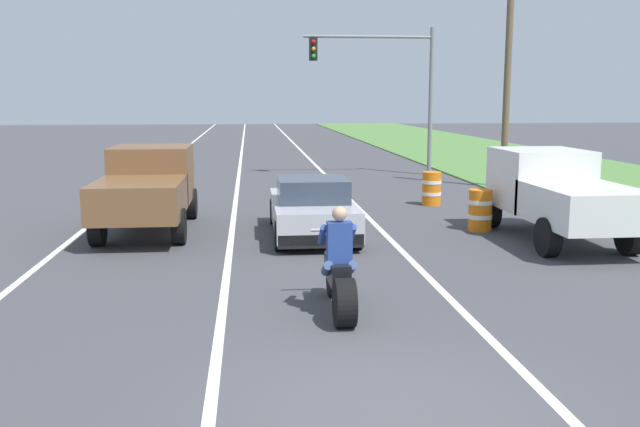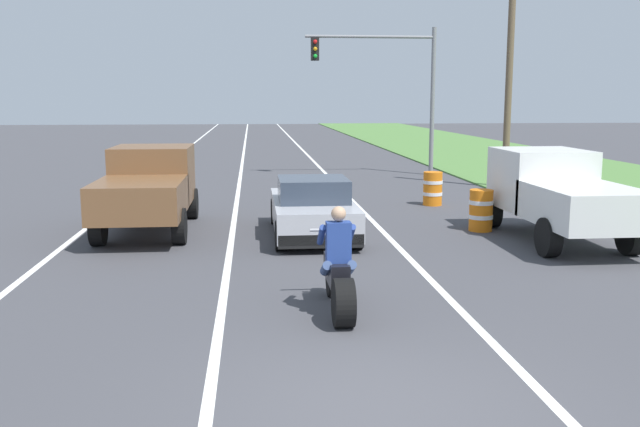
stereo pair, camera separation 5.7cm
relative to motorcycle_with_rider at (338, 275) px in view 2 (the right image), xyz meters
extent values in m
plane|color=#424247|center=(0.06, -3.32, -0.59)|extent=(160.00, 160.00, 0.00)
cube|color=white|center=(-5.34, 16.68, -0.59)|extent=(0.14, 120.00, 0.01)
cube|color=white|center=(1.86, 16.68, -0.59)|extent=(0.14, 120.00, 0.01)
cube|color=white|center=(-1.74, 16.68, -0.59)|extent=(0.14, 120.00, 0.01)
cube|color=#517F3D|center=(11.98, 16.68, -0.56)|extent=(10.00, 120.00, 0.06)
cylinder|color=black|center=(0.00, -0.60, -0.25)|extent=(0.28, 0.69, 0.69)
cylinder|color=black|center=(0.00, 0.95, -0.28)|extent=(0.12, 0.63, 0.63)
cube|color=black|center=(0.00, 0.23, 0.02)|extent=(0.28, 1.10, 0.36)
cylinder|color=#B2B2B7|center=(0.00, 0.87, 0.09)|extent=(0.08, 0.36, 0.73)
cylinder|color=#A5A5AA|center=(0.00, 0.85, 0.52)|extent=(0.70, 0.05, 0.05)
cube|color=navy|center=(0.00, 0.00, 0.50)|extent=(0.36, 0.24, 0.60)
sphere|color=tan|center=(0.00, 0.00, 0.92)|extent=(0.22, 0.22, 0.22)
cylinder|color=#384C7A|center=(-0.18, 0.03, 0.10)|extent=(0.14, 0.47, 0.32)
cylinder|color=navy|center=(-0.22, 0.30, 0.55)|extent=(0.10, 0.51, 0.40)
cylinder|color=#384C7A|center=(0.18, 0.03, 0.10)|extent=(0.14, 0.47, 0.32)
cylinder|color=navy|center=(0.22, 0.30, 0.55)|extent=(0.10, 0.51, 0.40)
cube|color=#B7B7BC|center=(0.14, 6.03, -0.07)|extent=(1.80, 4.30, 0.64)
cube|color=#333D4C|center=(0.14, 5.83, 0.51)|extent=(1.56, 1.70, 0.52)
cube|color=black|center=(0.14, 3.98, -0.31)|extent=(1.76, 0.20, 0.28)
cylinder|color=black|center=(-0.66, 7.63, -0.27)|extent=(0.24, 0.64, 0.64)
cylinder|color=black|center=(0.94, 7.63, -0.27)|extent=(0.24, 0.64, 0.64)
cylinder|color=black|center=(-0.66, 4.43, -0.27)|extent=(0.24, 0.64, 0.64)
cylinder|color=black|center=(0.94, 4.43, -0.27)|extent=(0.24, 0.64, 0.64)
cube|color=brown|center=(-3.72, 7.87, 0.69)|extent=(1.90, 2.10, 1.40)
cube|color=#333D4C|center=(-3.72, 8.22, 1.07)|extent=(1.67, 0.29, 0.57)
cube|color=brown|center=(-3.72, 5.62, 0.39)|extent=(1.90, 2.70, 0.80)
cylinder|color=black|center=(-4.59, 8.67, -0.19)|extent=(0.28, 0.80, 0.80)
cylinder|color=black|center=(-2.85, 8.67, -0.19)|extent=(0.28, 0.80, 0.80)
cylinder|color=black|center=(-4.59, 5.32, -0.19)|extent=(0.28, 0.80, 0.80)
cylinder|color=black|center=(-2.85, 5.32, -0.19)|extent=(0.28, 0.80, 0.80)
cube|color=silver|center=(5.55, 5.89, 0.69)|extent=(1.90, 2.10, 1.40)
cube|color=#333D4C|center=(5.55, 6.24, 1.07)|extent=(1.67, 0.29, 0.57)
cube|color=silver|center=(5.55, 3.64, 0.39)|extent=(1.90, 2.70, 0.80)
cylinder|color=black|center=(4.68, 6.69, -0.19)|extent=(0.28, 0.80, 0.80)
cylinder|color=black|center=(6.42, 6.69, -0.19)|extent=(0.28, 0.80, 0.80)
cylinder|color=black|center=(4.68, 3.34, -0.19)|extent=(0.28, 0.80, 0.80)
cylinder|color=black|center=(6.42, 3.34, -0.19)|extent=(0.28, 0.80, 0.80)
cylinder|color=gray|center=(6.18, 18.52, 2.41)|extent=(0.18, 0.18, 6.00)
cylinder|color=gray|center=(3.55, 18.52, 5.01)|extent=(5.26, 0.12, 0.12)
cube|color=black|center=(1.33, 18.52, 4.51)|extent=(0.32, 0.24, 0.90)
sphere|color=red|center=(1.33, 18.38, 4.79)|extent=(0.16, 0.16, 0.16)
sphere|color=orange|center=(1.33, 18.38, 4.51)|extent=(0.16, 0.16, 0.16)
sphere|color=green|center=(1.33, 18.38, 4.23)|extent=(0.16, 0.16, 0.16)
cylinder|color=brown|center=(7.73, 14.07, 3.29)|extent=(0.24, 0.24, 7.77)
cylinder|color=orange|center=(4.23, 6.20, -0.09)|extent=(0.56, 0.56, 1.00)
cylinder|color=white|center=(4.23, 6.20, 0.11)|extent=(0.58, 0.58, 0.10)
cylinder|color=white|center=(4.23, 6.20, -0.24)|extent=(0.58, 0.58, 0.10)
cylinder|color=orange|center=(4.11, 10.30, -0.09)|extent=(0.56, 0.56, 1.00)
cylinder|color=white|center=(4.11, 10.30, 0.11)|extent=(0.58, 0.58, 0.10)
cylinder|color=white|center=(4.11, 10.30, -0.24)|extent=(0.58, 0.58, 0.10)
camera|label=1|loc=(-1.29, -9.92, 2.58)|focal=39.16mm
camera|label=2|loc=(-1.24, -9.92, 2.58)|focal=39.16mm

